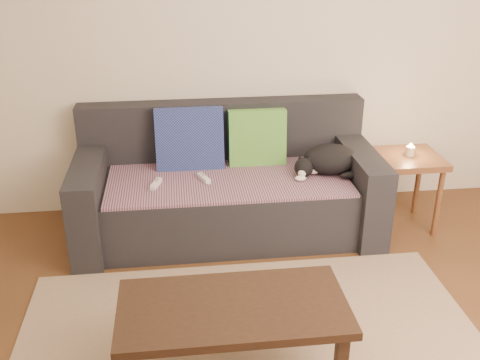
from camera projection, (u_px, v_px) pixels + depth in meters
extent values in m
cube|color=beige|center=(220.00, 39.00, 4.01)|extent=(4.50, 0.04, 2.60)
cube|color=#232328|center=(228.00, 206.00, 4.00)|extent=(1.70, 0.78, 0.42)
cube|color=#232328|center=(222.00, 130.00, 4.19)|extent=(2.10, 0.18, 0.45)
cube|color=#232328|center=(91.00, 202.00, 3.86)|extent=(0.20, 0.90, 0.60)
cube|color=#232328|center=(358.00, 188.00, 4.07)|extent=(0.20, 0.90, 0.60)
cube|color=#372444|center=(228.00, 180.00, 3.90)|extent=(1.66, 0.74, 0.02)
cube|color=navy|center=(190.00, 141.00, 4.02)|extent=(0.48, 0.21, 0.50)
cube|color=#0E5D42|center=(257.00, 138.00, 4.07)|extent=(0.42, 0.15, 0.43)
ellipsoid|color=black|center=(331.00, 159.00, 3.94)|extent=(0.47, 0.41, 0.21)
sphere|color=black|center=(304.00, 167.00, 3.89)|extent=(0.17, 0.17, 0.13)
sphere|color=white|center=(302.00, 173.00, 3.85)|extent=(0.07, 0.07, 0.06)
ellipsoid|color=black|center=(351.00, 175.00, 3.85)|extent=(0.16, 0.10, 0.05)
cube|color=white|center=(156.00, 184.00, 3.77)|extent=(0.08, 0.15, 0.03)
cube|color=white|center=(204.00, 178.00, 3.85)|extent=(0.09, 0.15, 0.03)
cube|color=brown|center=(409.00, 159.00, 3.98)|extent=(0.44, 0.44, 0.04)
cylinder|color=brown|center=(390.00, 206.00, 3.91)|extent=(0.04, 0.04, 0.51)
cylinder|color=brown|center=(438.00, 203.00, 3.95)|extent=(0.04, 0.04, 0.51)
cylinder|color=brown|center=(373.00, 185.00, 4.23)|extent=(0.04, 0.04, 0.51)
cylinder|color=brown|center=(418.00, 182.00, 4.27)|extent=(0.04, 0.04, 0.51)
cylinder|color=beige|center=(410.00, 151.00, 3.95)|extent=(0.06, 0.06, 0.07)
sphere|color=#FFBF59|center=(411.00, 145.00, 3.94)|extent=(0.02, 0.02, 0.02)
cube|color=black|center=(233.00, 308.00, 2.62)|extent=(1.08, 0.54, 0.04)
cube|color=black|center=(136.00, 325.00, 2.84)|extent=(0.05, 0.05, 0.39)
cube|color=black|center=(318.00, 311.00, 2.94)|extent=(0.05, 0.05, 0.39)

